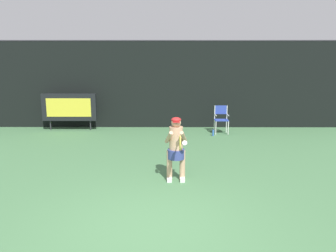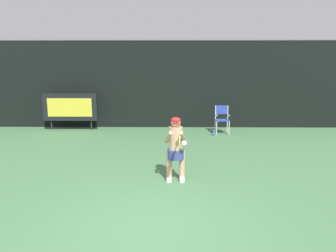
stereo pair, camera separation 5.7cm
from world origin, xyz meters
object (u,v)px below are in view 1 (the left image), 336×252
Objects in this scene: scoreboard at (69,107)px; tennis_racket at (180,143)px; water_bottle at (213,133)px; umpire_chair at (221,118)px; tennis_player at (176,146)px.

scoreboard reaches higher than tennis_racket.
water_bottle is 5.48m from tennis_racket.
tennis_racket reaches higher than umpire_chair.
scoreboard reaches higher than water_bottle.
water_bottle is 0.44× the size of tennis_racket.
scoreboard reaches higher than tennis_player.
scoreboard is 7.58m from tennis_racket.
umpire_chair is at bearing 69.85° from tennis_player.
water_bottle is at bearing 61.66° from tennis_racket.
tennis_player is (-1.50, -4.62, 0.69)m from water_bottle.
scoreboard is at bearing 126.83° from tennis_player.
tennis_player reaches higher than tennis_racket.
tennis_player is (4.23, -5.65, -0.13)m from scoreboard.
tennis_player is (-1.87, -5.10, 0.20)m from umpire_chair.
water_bottle is (-0.37, -0.48, -0.50)m from umpire_chair.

